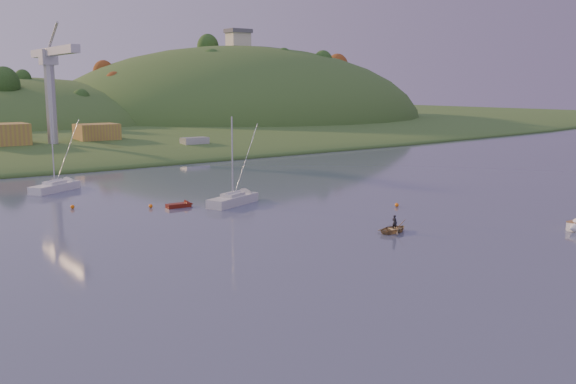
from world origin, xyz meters
TOP-DOWN VIEW (x-y plane):
  - hill_right at (95.00, 195.00)m, footprint 150.00×130.00m
  - hilltop_house at (95.00, 195.00)m, footprint 9.00×7.00m
  - wharf at (5.00, 122.00)m, footprint 42.00×16.00m
  - shed_west at (-8.00, 123.00)m, footprint 11.00×8.00m
  - shed_east at (13.00, 124.00)m, footprint 9.00×7.00m
  - dock_crane at (2.00, 118.39)m, footprint 3.20×28.00m
  - sailboat_near at (-11.50, 72.96)m, footprint 8.13×6.34m
  - sailboat_far at (3.80, 48.90)m, footprint 8.39×5.42m
  - canoe at (9.22, 25.60)m, footprint 3.86×3.00m
  - paddler at (9.22, 25.60)m, footprint 0.46×0.62m
  - red_tender at (-2.00, 51.29)m, footprint 3.60×1.34m
  - work_vessel at (29.54, 108.00)m, footprint 14.04×5.32m
  - buoy_1 at (19.62, 35.46)m, footprint 0.50×0.50m
  - buoy_3 at (-5.68, 52.94)m, footprint 0.50×0.50m
  - buoy_4 at (-13.71, 58.15)m, footprint 0.50×0.50m

SIDE VIEW (x-z plane):
  - hill_right at x=95.00m, z-range -30.00..30.00m
  - buoy_1 at x=19.62m, z-range 0.00..0.50m
  - buoy_3 at x=-5.68m, z-range 0.00..0.50m
  - buoy_4 at x=-13.71m, z-range 0.00..0.50m
  - red_tender at x=-2.00m, z-range -0.35..0.86m
  - canoe at x=9.22m, z-range 0.00..0.73m
  - sailboat_near at x=-11.50m, z-range -4.87..6.33m
  - sailboat_far at x=3.80m, z-range -4.88..6.34m
  - paddler at x=9.22m, z-range 0.00..1.58m
  - wharf at x=5.00m, z-range 0.00..2.40m
  - work_vessel at x=29.54m, z-range -0.51..3.06m
  - shed_east at x=13.00m, z-range 2.40..6.40m
  - shed_west at x=-8.00m, z-range 2.40..7.20m
  - dock_crane at x=2.00m, z-range 7.02..27.32m
  - hilltop_house at x=95.00m, z-range 30.18..36.63m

